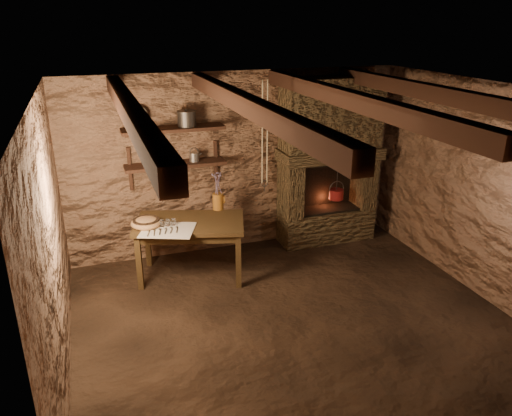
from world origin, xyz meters
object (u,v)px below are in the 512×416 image
object	(u,v)px
wooden_bowl	(146,223)
iron_stockpot	(187,119)
stoneware_jug	(218,194)
work_table	(191,247)
red_pot	(336,194)

from	to	relation	value
wooden_bowl	iron_stockpot	bearing A→B (deg)	39.12
iron_stockpot	stoneware_jug	bearing A→B (deg)	-40.28
work_table	wooden_bowl	size ratio (longest dim) A/B	4.05
iron_stockpot	red_pot	xyz separation A→B (m)	(2.05, -0.12, -1.15)
stoneware_jug	wooden_bowl	xyz separation A→B (m)	(-0.94, -0.27, -0.16)
iron_stockpot	red_pot	world-z (taller)	iron_stockpot
iron_stockpot	red_pot	bearing A→B (deg)	-3.35
stoneware_jug	iron_stockpot	distance (m)	0.99
work_table	wooden_bowl	distance (m)	0.64
work_table	stoneware_jug	distance (m)	0.75
red_pot	stoneware_jug	bearing A→B (deg)	-175.60
iron_stockpot	work_table	bearing A→B (deg)	-103.93
work_table	red_pot	size ratio (longest dim) A/B	2.68
stoneware_jug	iron_stockpot	world-z (taller)	iron_stockpot
stoneware_jug	iron_stockpot	bearing A→B (deg)	139.69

